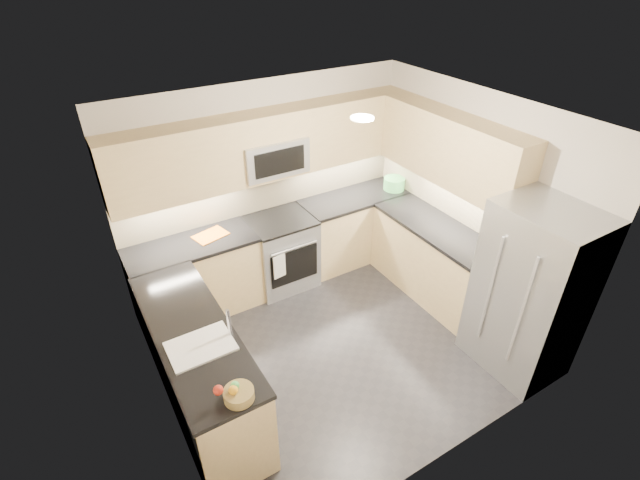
% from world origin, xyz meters
% --- Properties ---
extents(floor, '(3.60, 3.20, 0.00)m').
position_xyz_m(floor, '(0.00, 0.00, 0.00)').
color(floor, '#26252B').
rests_on(floor, ground).
extents(ceiling, '(3.60, 3.20, 0.02)m').
position_xyz_m(ceiling, '(0.00, 0.00, 2.50)').
color(ceiling, beige).
rests_on(ceiling, wall_back).
extents(wall_back, '(3.60, 0.02, 2.50)m').
position_xyz_m(wall_back, '(0.00, 1.60, 1.25)').
color(wall_back, beige).
rests_on(wall_back, floor).
extents(wall_front, '(3.60, 0.02, 2.50)m').
position_xyz_m(wall_front, '(0.00, -1.60, 1.25)').
color(wall_front, beige).
rests_on(wall_front, floor).
extents(wall_left, '(0.02, 3.20, 2.50)m').
position_xyz_m(wall_left, '(-1.80, 0.00, 1.25)').
color(wall_left, beige).
rests_on(wall_left, floor).
extents(wall_right, '(0.02, 3.20, 2.50)m').
position_xyz_m(wall_right, '(1.80, 0.00, 1.25)').
color(wall_right, beige).
rests_on(wall_right, floor).
extents(base_cab_back_left, '(1.42, 0.60, 0.90)m').
position_xyz_m(base_cab_back_left, '(-1.09, 1.30, 0.45)').
color(base_cab_back_left, '#D8BB82').
rests_on(base_cab_back_left, floor).
extents(base_cab_back_right, '(1.42, 0.60, 0.90)m').
position_xyz_m(base_cab_back_right, '(1.09, 1.30, 0.45)').
color(base_cab_back_right, '#D8BB82').
rests_on(base_cab_back_right, floor).
extents(base_cab_right, '(0.60, 1.70, 0.90)m').
position_xyz_m(base_cab_right, '(1.50, 0.15, 0.45)').
color(base_cab_right, '#D8BB82').
rests_on(base_cab_right, floor).
extents(base_cab_peninsula, '(0.60, 2.00, 0.90)m').
position_xyz_m(base_cab_peninsula, '(-1.50, 0.00, 0.45)').
color(base_cab_peninsula, '#D8BB82').
rests_on(base_cab_peninsula, floor).
extents(countertop_back_left, '(1.42, 0.63, 0.04)m').
position_xyz_m(countertop_back_left, '(-1.09, 1.30, 0.92)').
color(countertop_back_left, black).
rests_on(countertop_back_left, base_cab_back_left).
extents(countertop_back_right, '(1.42, 0.63, 0.04)m').
position_xyz_m(countertop_back_right, '(1.09, 1.30, 0.92)').
color(countertop_back_right, black).
rests_on(countertop_back_right, base_cab_back_right).
extents(countertop_right, '(0.63, 1.70, 0.04)m').
position_xyz_m(countertop_right, '(1.50, 0.15, 0.92)').
color(countertop_right, black).
rests_on(countertop_right, base_cab_right).
extents(countertop_peninsula, '(0.63, 2.00, 0.04)m').
position_xyz_m(countertop_peninsula, '(-1.50, 0.00, 0.92)').
color(countertop_peninsula, black).
rests_on(countertop_peninsula, base_cab_peninsula).
extents(upper_cab_back, '(3.60, 0.35, 0.75)m').
position_xyz_m(upper_cab_back, '(0.00, 1.43, 1.83)').
color(upper_cab_back, '#D8BB82').
rests_on(upper_cab_back, wall_back).
extents(upper_cab_right, '(0.35, 1.95, 0.75)m').
position_xyz_m(upper_cab_right, '(1.62, 0.28, 1.83)').
color(upper_cab_right, '#D8BB82').
rests_on(upper_cab_right, wall_right).
extents(backsplash_back, '(3.60, 0.01, 0.51)m').
position_xyz_m(backsplash_back, '(0.00, 1.60, 1.20)').
color(backsplash_back, tan).
rests_on(backsplash_back, wall_back).
extents(backsplash_right, '(0.01, 2.30, 0.51)m').
position_xyz_m(backsplash_right, '(1.80, 0.45, 1.20)').
color(backsplash_right, tan).
rests_on(backsplash_right, wall_right).
extents(gas_range, '(0.76, 0.65, 0.91)m').
position_xyz_m(gas_range, '(0.00, 1.28, 0.46)').
color(gas_range, '#A2A5AA').
rests_on(gas_range, floor).
extents(range_cooktop, '(0.76, 0.65, 0.03)m').
position_xyz_m(range_cooktop, '(0.00, 1.28, 0.92)').
color(range_cooktop, black).
rests_on(range_cooktop, gas_range).
extents(oven_door_glass, '(0.62, 0.02, 0.45)m').
position_xyz_m(oven_door_glass, '(0.00, 0.95, 0.45)').
color(oven_door_glass, black).
rests_on(oven_door_glass, gas_range).
extents(oven_handle, '(0.60, 0.02, 0.02)m').
position_xyz_m(oven_handle, '(0.00, 0.93, 0.72)').
color(oven_handle, '#B2B5BA').
rests_on(oven_handle, gas_range).
extents(microwave, '(0.76, 0.40, 0.40)m').
position_xyz_m(microwave, '(0.00, 1.40, 1.70)').
color(microwave, '#A9ABB1').
rests_on(microwave, upper_cab_back).
extents(microwave_door, '(0.60, 0.01, 0.28)m').
position_xyz_m(microwave_door, '(0.00, 1.20, 1.70)').
color(microwave_door, black).
rests_on(microwave_door, microwave).
extents(refrigerator, '(0.70, 0.90, 1.80)m').
position_xyz_m(refrigerator, '(1.45, -1.15, 0.90)').
color(refrigerator, '#95989C').
rests_on(refrigerator, floor).
extents(fridge_handle_left, '(0.02, 0.02, 1.20)m').
position_xyz_m(fridge_handle_left, '(1.08, -1.33, 0.95)').
color(fridge_handle_left, '#B2B5BA').
rests_on(fridge_handle_left, refrigerator).
extents(fridge_handle_right, '(0.02, 0.02, 1.20)m').
position_xyz_m(fridge_handle_right, '(1.08, -0.97, 0.95)').
color(fridge_handle_right, '#B2B5BA').
rests_on(fridge_handle_right, refrigerator).
extents(sink_basin, '(0.52, 0.38, 0.16)m').
position_xyz_m(sink_basin, '(-1.50, -0.25, 0.88)').
color(sink_basin, white).
rests_on(sink_basin, base_cab_peninsula).
extents(faucet, '(0.03, 0.03, 0.28)m').
position_xyz_m(faucet, '(-1.24, -0.25, 1.08)').
color(faucet, silver).
rests_on(faucet, countertop_peninsula).
extents(utensil_bowl, '(0.28, 0.28, 0.16)m').
position_xyz_m(utensil_bowl, '(1.67, 1.20, 1.02)').
color(utensil_bowl, '#4AAE53').
rests_on(utensil_bowl, countertop_back_right).
extents(cutting_board, '(0.41, 0.34, 0.01)m').
position_xyz_m(cutting_board, '(-0.84, 1.34, 0.95)').
color(cutting_board, orange).
rests_on(cutting_board, countertop_back_left).
extents(fruit_basket, '(0.27, 0.27, 0.08)m').
position_xyz_m(fruit_basket, '(-1.43, -0.88, 0.98)').
color(fruit_basket, olive).
rests_on(fruit_basket, countertop_peninsula).
extents(fruit_apple, '(0.07, 0.07, 0.07)m').
position_xyz_m(fruit_apple, '(-1.56, -0.83, 1.05)').
color(fruit_apple, '#AB2313').
rests_on(fruit_apple, fruit_basket).
extents(fruit_pear, '(0.06, 0.06, 0.06)m').
position_xyz_m(fruit_pear, '(-1.44, -0.85, 1.05)').
color(fruit_pear, '#52C155').
rests_on(fruit_pear, fruit_basket).
extents(dish_towel_check, '(0.16, 0.04, 0.31)m').
position_xyz_m(dish_towel_check, '(-0.22, 0.91, 0.55)').
color(dish_towel_check, white).
rests_on(dish_towel_check, oven_handle).
extents(fruit_orange, '(0.07, 0.07, 0.07)m').
position_xyz_m(fruit_orange, '(-1.46, -0.88, 1.05)').
color(fruit_orange, orange).
rests_on(fruit_orange, fruit_basket).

